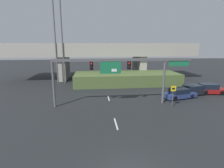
# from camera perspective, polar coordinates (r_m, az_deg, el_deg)

# --- Properties ---
(lane_markings) EXTENTS (0.14, 33.77, 0.01)m
(lane_markings) POSITION_cam_1_polar(r_m,az_deg,el_deg) (23.61, -1.14, -4.65)
(lane_markings) COLOR silver
(lane_markings) RESTS_ON ground
(signal_gantry) EXTENTS (16.15, 0.44, 5.53)m
(signal_gantry) POSITION_cam_1_polar(r_m,az_deg,el_deg) (20.15, 2.61, 5.46)
(signal_gantry) COLOR #515456
(signal_gantry) RESTS_ON ground
(speed_limit_sign) EXTENTS (0.60, 0.11, 2.56)m
(speed_limit_sign) POSITION_cam_1_polar(r_m,az_deg,el_deg) (21.01, 19.30, -2.85)
(speed_limit_sign) COLOR #4C4C4C
(speed_limit_sign) RESTS_ON ground
(highway_light_pole_near) EXTENTS (0.70, 0.36, 16.21)m
(highway_light_pole_near) POSITION_cam_1_polar(r_m,az_deg,el_deg) (33.68, -18.11, 14.54)
(highway_light_pole_near) COLOR #515456
(highway_light_pole_near) RESTS_ON ground
(highway_light_pole_far) EXTENTS (0.70, 0.36, 17.66)m
(highway_light_pole_far) POSITION_cam_1_polar(r_m,az_deg,el_deg) (33.45, -16.09, 15.93)
(highway_light_pole_far) COLOR #515456
(highway_light_pole_far) RESTS_ON ground
(overpass_bridge) EXTENTS (37.74, 8.71, 7.35)m
(overpass_bridge) POSITION_cam_1_polar(r_m,az_deg,el_deg) (37.39, -3.17, 9.82)
(overpass_bridge) COLOR #A39E93
(overpass_bridge) RESTS_ON ground
(grass_embankment) EXTENTS (18.66, 6.55, 2.05)m
(grass_embankment) POSITION_cam_1_polar(r_m,az_deg,el_deg) (32.00, 4.80, 1.80)
(grass_embankment) COLOR #4C6033
(grass_embankment) RESTS_ON ground
(parked_sedan_near_right) EXTENTS (4.73, 2.84, 1.37)m
(parked_sedan_near_right) POSITION_cam_1_polar(r_m,az_deg,el_deg) (25.15, 21.08, -2.94)
(parked_sedan_near_right) COLOR navy
(parked_sedan_near_right) RESTS_ON ground
(parked_sedan_mid_right) EXTENTS (4.86, 2.81, 1.43)m
(parked_sedan_mid_right) POSITION_cam_1_polar(r_m,az_deg,el_deg) (27.65, 24.96, -1.86)
(parked_sedan_mid_right) COLOR black
(parked_sedan_mid_right) RESTS_ON ground
(parked_sedan_far_right) EXTENTS (4.77, 2.50, 1.49)m
(parked_sedan_far_right) POSITION_cam_1_polar(r_m,az_deg,el_deg) (29.37, 29.07, -1.44)
(parked_sedan_far_right) COLOR maroon
(parked_sedan_far_right) RESTS_ON ground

